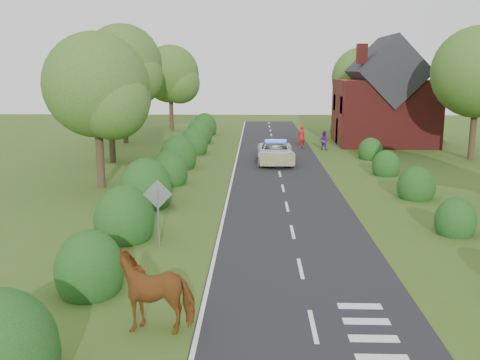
{
  "coord_description": "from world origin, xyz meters",
  "views": [
    {
      "loc": [
        -1.47,
        -16.55,
        6.41
      ],
      "look_at": [
        -2.23,
        7.98,
        1.3
      ],
      "focal_mm": 40.0,
      "sensor_mm": 36.0,
      "label": 1
    }
  ],
  "objects_px": {
    "police_van": "(275,152)",
    "pedestrian_purple": "(324,140)",
    "road_sign": "(158,204)",
    "pedestrian_red": "(301,137)",
    "cow": "(157,295)"
  },
  "relations": [
    {
      "from": "pedestrian_red",
      "to": "road_sign",
      "type": "bearing_deg",
      "value": 44.9
    },
    {
      "from": "road_sign",
      "to": "pedestrian_red",
      "type": "distance_m",
      "value": 26.61
    },
    {
      "from": "road_sign",
      "to": "police_van",
      "type": "bearing_deg",
      "value": 74.99
    },
    {
      "from": "road_sign",
      "to": "police_van",
      "type": "relative_size",
      "value": 0.47
    },
    {
      "from": "cow",
      "to": "police_van",
      "type": "bearing_deg",
      "value": 169.61
    },
    {
      "from": "police_van",
      "to": "cow",
      "type": "bearing_deg",
      "value": -99.51
    },
    {
      "from": "cow",
      "to": "police_van",
      "type": "height_order",
      "value": "cow"
    },
    {
      "from": "police_van",
      "to": "pedestrian_purple",
      "type": "distance_m",
      "value": 7.45
    },
    {
      "from": "pedestrian_red",
      "to": "police_van",
      "type": "bearing_deg",
      "value": 42.97
    },
    {
      "from": "pedestrian_red",
      "to": "cow",
      "type": "bearing_deg",
      "value": 49.61
    },
    {
      "from": "cow",
      "to": "police_van",
      "type": "relative_size",
      "value": 0.43
    },
    {
      "from": "road_sign",
      "to": "pedestrian_purple",
      "type": "height_order",
      "value": "road_sign"
    },
    {
      "from": "cow",
      "to": "pedestrian_purple",
      "type": "bearing_deg",
      "value": 163.98
    },
    {
      "from": "police_van",
      "to": "pedestrian_red",
      "type": "distance_m",
      "value": 7.86
    },
    {
      "from": "pedestrian_red",
      "to": "pedestrian_purple",
      "type": "bearing_deg",
      "value": 114.32
    }
  ]
}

